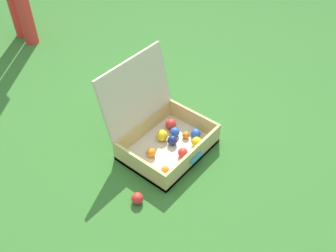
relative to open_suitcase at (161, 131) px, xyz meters
name	(u,v)px	position (x,y,z in m)	size (l,w,h in m)	color
ground_plane	(163,152)	(-0.05, -0.05, -0.13)	(16.00, 16.00, 0.00)	#336B28
open_suitcase	(161,131)	(0.00, 0.00, 0.00)	(0.57, 0.56, 0.58)	beige
stray_ball_on_grass	(137,198)	(-0.44, -0.19, -0.09)	(0.07, 0.07, 0.07)	red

